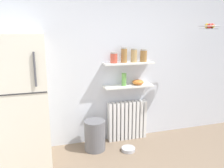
{
  "coord_description": "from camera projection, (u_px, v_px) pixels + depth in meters",
  "views": [
    {
      "loc": [
        -1.18,
        -1.44,
        1.8
      ],
      "look_at": [
        -0.26,
        1.6,
        1.05
      ],
      "focal_mm": 36.82,
      "sensor_mm": 36.0,
      "label": 1
    }
  ],
  "objects": [
    {
      "name": "wall_shelf_lower",
      "position": [
        128.0,
        86.0,
        3.67
      ],
      "size": [
        0.8,
        0.22,
        0.02
      ],
      "primitive_type": "cube",
      "color": "white"
    },
    {
      "name": "hanging_fruit_basket",
      "position": [
        210.0,
        27.0,
        3.42
      ],
      "size": [
        0.32,
        0.32,
        0.09
      ],
      "color": "#B2B2B7"
    },
    {
      "name": "shelf_bowl",
      "position": [
        138.0,
        82.0,
        3.7
      ],
      "size": [
        0.18,
        0.18,
        0.08
      ],
      "primitive_type": "ellipsoid",
      "color": "orange",
      "rests_on": "wall_shelf_lower"
    },
    {
      "name": "storage_jar_0",
      "position": [
        114.0,
        58.0,
        3.49
      ],
      "size": [
        0.11,
        0.11,
        0.16
      ],
      "color": "#C64C38",
      "rests_on": "wall_shelf_upper"
    },
    {
      "name": "refrigerator",
      "position": [
        20.0,
        102.0,
        3.01
      ],
      "size": [
        0.7,
        0.73,
        1.76
      ],
      "color": "silver",
      "rests_on": "ground_plane"
    },
    {
      "name": "trash_bin",
      "position": [
        95.0,
        135.0,
        3.5
      ],
      "size": [
        0.32,
        0.32,
        0.47
      ],
      "primitive_type": "cylinder",
      "color": "slate",
      "rests_on": "ground_plane"
    },
    {
      "name": "storage_jar_1",
      "position": [
        124.0,
        55.0,
        3.53
      ],
      "size": [
        0.09,
        0.09,
        0.23
      ],
      "color": "olive",
      "rests_on": "wall_shelf_upper"
    },
    {
      "name": "storage_jar_2",
      "position": [
        134.0,
        55.0,
        3.58
      ],
      "size": [
        0.1,
        0.1,
        0.21
      ],
      "color": "tan",
      "rests_on": "wall_shelf_upper"
    },
    {
      "name": "vase",
      "position": [
        124.0,
        79.0,
        3.62
      ],
      "size": [
        0.07,
        0.07,
        0.2
      ],
      "primitive_type": "cylinder",
      "color": "#66A84C",
      "rests_on": "wall_shelf_lower"
    },
    {
      "name": "wall_shelf_upper",
      "position": [
        129.0,
        63.0,
        3.59
      ],
      "size": [
        0.8,
        0.22,
        0.02
      ],
      "primitive_type": "cube",
      "color": "white"
    },
    {
      "name": "back_wall",
      "position": [
        119.0,
        62.0,
        3.7
      ],
      "size": [
        7.04,
        0.1,
        2.6
      ],
      "primitive_type": "cube",
      "color": "silver",
      "rests_on": "ground_plane"
    },
    {
      "name": "pet_food_bowl",
      "position": [
        128.0,
        149.0,
        3.5
      ],
      "size": [
        0.21,
        0.21,
        0.05
      ],
      "primitive_type": "cylinder",
      "color": "#B7B7BC",
      "rests_on": "ground_plane"
    },
    {
      "name": "storage_jar_3",
      "position": [
        144.0,
        56.0,
        3.63
      ],
      "size": [
        0.11,
        0.11,
        0.2
      ],
      "color": "olive",
      "rests_on": "wall_shelf_upper"
    },
    {
      "name": "radiator",
      "position": [
        127.0,
        120.0,
        3.84
      ],
      "size": [
        0.65,
        0.12,
        0.65
      ],
      "color": "white",
      "rests_on": "ground_plane"
    }
  ]
}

